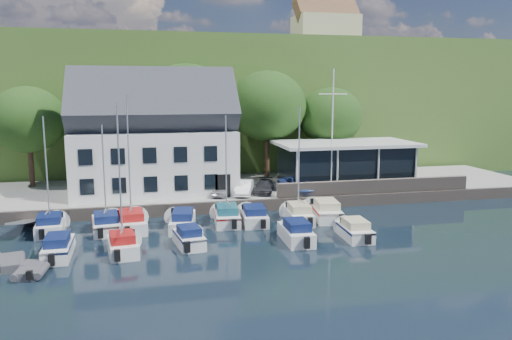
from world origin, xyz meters
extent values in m
plane|color=black|center=(0.00, 0.00, 0.00)|extent=(180.00, 180.00, 0.00)
cube|color=gray|center=(0.00, 17.50, 0.50)|extent=(60.00, 13.00, 1.00)
cube|color=#63584F|center=(0.00, 11.00, 0.50)|extent=(60.00, 0.30, 1.00)
cube|color=#385921|center=(0.00, 62.00, 8.00)|extent=(160.00, 75.00, 16.00)
cube|color=olive|center=(8.00, 70.00, 16.15)|extent=(50.00, 30.00, 0.30)
cube|color=#63584F|center=(12.00, 11.40, 1.60)|extent=(18.00, 0.50, 1.20)
imported|color=silver|center=(-1.55, 13.27, 1.57)|extent=(2.31, 3.57, 1.13)
imported|color=white|center=(0.48, 13.23, 1.64)|extent=(2.46, 4.10, 1.27)
imported|color=#2B2B2F|center=(2.39, 13.66, 1.56)|extent=(2.76, 4.14, 1.12)
imported|color=#334D9C|center=(5.40, 13.33, 1.71)|extent=(2.24, 4.33, 1.41)
camera|label=1|loc=(-7.82, -28.73, 10.20)|focal=35.00mm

